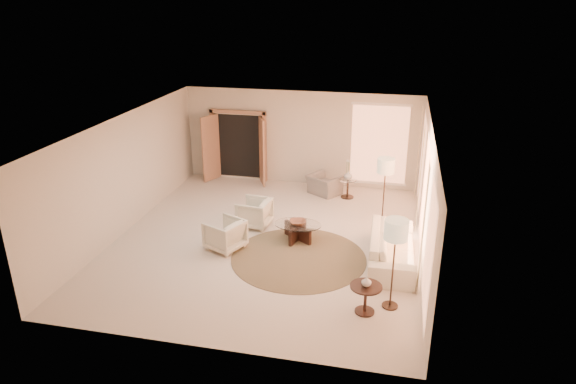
% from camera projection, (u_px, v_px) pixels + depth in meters
% --- Properties ---
extents(room, '(7.04, 8.04, 2.83)m').
position_uv_depth(room, '(267.00, 185.00, 11.56)').
color(room, beige).
rests_on(room, ground).
extents(windows_right, '(0.10, 6.40, 2.40)m').
position_uv_depth(windows_right, '(424.00, 197.00, 10.98)').
color(windows_right, '#F09060').
rests_on(windows_right, room).
extents(window_back_corner, '(1.70, 0.10, 2.40)m').
position_uv_depth(window_back_corner, '(379.00, 145.00, 14.71)').
color(window_back_corner, '#F09060').
rests_on(window_back_corner, room).
extents(curtains_right, '(0.06, 5.20, 2.60)m').
position_uv_depth(curtains_right, '(420.00, 185.00, 11.83)').
color(curtains_right, beige).
rests_on(curtains_right, room).
extents(french_doors, '(1.95, 0.66, 2.16)m').
position_uv_depth(french_doors, '(238.00, 147.00, 15.53)').
color(french_doors, '#AA7858').
rests_on(french_doors, room).
extents(area_rug, '(3.45, 3.45, 0.01)m').
position_uv_depth(area_rug, '(299.00, 258.00, 11.27)').
color(area_rug, '#3B2F1E').
rests_on(area_rug, room).
extents(sofa, '(0.99, 2.41, 0.70)m').
position_uv_depth(sofa, '(392.00, 247.00, 10.98)').
color(sofa, beige).
rests_on(sofa, room).
extents(armchair_left, '(0.77, 0.82, 0.77)m').
position_uv_depth(armchair_left, '(254.00, 212.00, 12.68)').
color(armchair_left, beige).
rests_on(armchair_left, room).
extents(armchair_right, '(0.94, 0.97, 0.77)m').
position_uv_depth(armchair_right, '(225.00, 233.00, 11.55)').
color(armchair_right, beige).
rests_on(armchair_right, room).
extents(accent_chair, '(1.03, 0.94, 0.76)m').
position_uv_depth(accent_chair, '(324.00, 182.00, 14.69)').
color(accent_chair, gray).
rests_on(accent_chair, room).
extents(coffee_table, '(1.43, 1.43, 0.41)m').
position_uv_depth(coffee_table, '(298.00, 230.00, 12.00)').
color(coffee_table, black).
rests_on(coffee_table, room).
extents(end_table, '(0.58, 0.58, 0.55)m').
position_uv_depth(end_table, '(366.00, 294.00, 9.24)').
color(end_table, black).
rests_on(end_table, room).
extents(side_table, '(0.47, 0.47, 0.55)m').
position_uv_depth(side_table, '(348.00, 186.00, 14.45)').
color(side_table, '#32241D').
rests_on(side_table, room).
extents(floor_lamp_near, '(0.42, 0.42, 1.75)m').
position_uv_depth(floor_lamp_near, '(386.00, 169.00, 12.30)').
color(floor_lamp_near, '#32241D').
rests_on(floor_lamp_near, room).
extents(floor_lamp_far, '(0.43, 0.43, 1.76)m').
position_uv_depth(floor_lamp_far, '(396.00, 234.00, 8.99)').
color(floor_lamp_far, '#32241D').
rests_on(floor_lamp_far, room).
extents(bowl, '(0.48, 0.48, 0.09)m').
position_uv_depth(bowl, '(298.00, 222.00, 11.93)').
color(bowl, brown).
rests_on(bowl, coffee_table).
extents(end_vase, '(0.22, 0.22, 0.19)m').
position_uv_depth(end_vase, '(366.00, 281.00, 9.14)').
color(end_vase, silver).
rests_on(end_vase, end_table).
extents(side_vase, '(0.27, 0.27, 0.25)m').
position_uv_depth(side_vase, '(348.00, 175.00, 14.33)').
color(side_vase, silver).
rests_on(side_vase, side_table).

